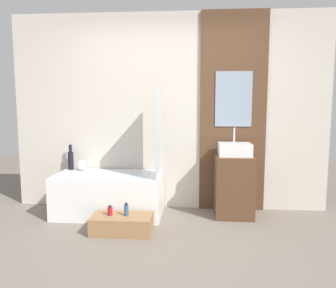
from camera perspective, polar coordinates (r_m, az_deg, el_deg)
ground_plane at (r=3.16m, az=-2.14°, el=-19.54°), size 12.00×12.00×0.00m
wall_tiled_back at (r=4.40m, az=0.11°, el=5.52°), size 4.20×0.06×2.60m
wall_wood_accent at (r=4.37m, az=11.27°, el=5.50°), size 0.86×0.04×2.60m
bathtub at (r=4.29m, az=-10.21°, el=-8.61°), size 1.34×0.68×0.53m
glass_shower_screen at (r=3.95m, az=-1.72°, el=1.87°), size 0.01×0.47×1.06m
wooden_step_bench at (r=3.75m, az=-8.00°, el=-13.62°), size 0.66×0.36×0.19m
vanity_cabinet at (r=4.25m, az=11.38°, el=-7.16°), size 0.47×0.47×0.77m
sink at (r=4.16m, az=11.53°, el=-0.93°), size 0.40×0.33×0.35m
vase_tall_dark at (r=4.62m, az=-16.58°, el=-2.59°), size 0.07×0.07×0.34m
vase_round_light at (r=4.55m, az=-14.79°, el=-3.58°), size 0.14×0.14×0.14m
bottle_soap_primary at (r=3.73m, az=-10.07°, el=-11.38°), size 0.05×0.05×0.11m
bottle_soap_secondary at (r=3.68m, az=-7.27°, el=-11.31°), size 0.05×0.05×0.14m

